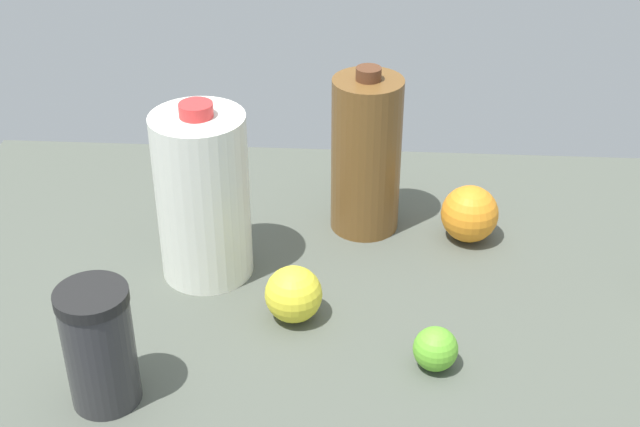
# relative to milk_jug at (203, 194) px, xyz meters

# --- Properties ---
(countertop) EXTENTS (1.20, 0.76, 0.03)m
(countertop) POSITION_rel_milk_jug_xyz_m (0.16, -0.00, -0.14)
(countertop) COLOR #4E544A
(countertop) RESTS_ON ground
(milk_jug) EXTENTS (0.13, 0.13, 0.26)m
(milk_jug) POSITION_rel_milk_jug_xyz_m (0.00, 0.00, 0.00)
(milk_jug) COLOR white
(milk_jug) RESTS_ON countertop
(chocolate_milk_jug) EXTENTS (0.10, 0.10, 0.26)m
(chocolate_milk_jug) POSITION_rel_milk_jug_xyz_m (0.22, 0.13, -0.00)
(chocolate_milk_jug) COLOR brown
(chocolate_milk_jug) RESTS_ON countertop
(shaker_bottle) EXTENTS (0.08, 0.08, 0.16)m
(shaker_bottle) POSITION_rel_milk_jug_xyz_m (-0.07, -0.27, -0.04)
(shaker_bottle) COLOR #303032
(shaker_bottle) RESTS_ON countertop
(lime_near_front) EXTENTS (0.06, 0.06, 0.06)m
(lime_near_front) POSITION_rel_milk_jug_xyz_m (0.31, -0.19, -0.09)
(lime_near_front) COLOR #64B730
(lime_near_front) RESTS_ON countertop
(orange_by_jug) EXTENTS (0.09, 0.09, 0.09)m
(orange_by_jug) POSITION_rel_milk_jug_xyz_m (0.38, 0.10, -0.08)
(orange_by_jug) COLOR orange
(orange_by_jug) RESTS_ON countertop
(lemon_far_back) EXTENTS (0.08, 0.08, 0.08)m
(lemon_far_back) POSITION_rel_milk_jug_xyz_m (0.13, -0.11, -0.08)
(lemon_far_back) COLOR yellow
(lemon_far_back) RESTS_ON countertop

